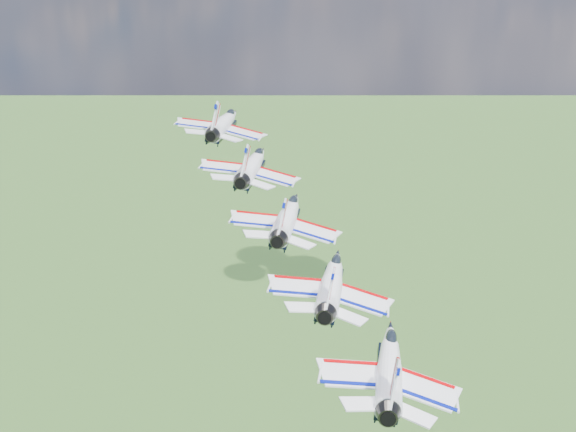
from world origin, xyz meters
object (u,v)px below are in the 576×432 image
at_px(jet_0, 224,123).
at_px(jet_1, 253,165).
at_px(jet_2, 288,216).
at_px(jet_3, 332,281).
at_px(jet_4, 389,365).

xyz_separation_m(jet_0, jet_1, (7.98, -8.83, -2.62)).
xyz_separation_m(jet_0, jet_2, (15.96, -17.66, -5.24)).
distance_m(jet_2, jet_3, 12.19).
bearing_deg(jet_4, jet_1, 118.02).
relative_size(jet_0, jet_1, 1.00).
height_order(jet_2, jet_3, jet_2).
xyz_separation_m(jet_2, jet_4, (15.96, -17.66, -5.24)).
relative_size(jet_3, jet_4, 1.00).
bearing_deg(jet_3, jet_4, -61.98).
relative_size(jet_0, jet_3, 1.00).
bearing_deg(jet_1, jet_4, -61.98).
xyz_separation_m(jet_1, jet_4, (23.94, -26.49, -7.86)).
xyz_separation_m(jet_1, jet_3, (15.96, -17.66, -5.24)).
relative_size(jet_2, jet_4, 1.00).
bearing_deg(jet_2, jet_1, 118.02).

